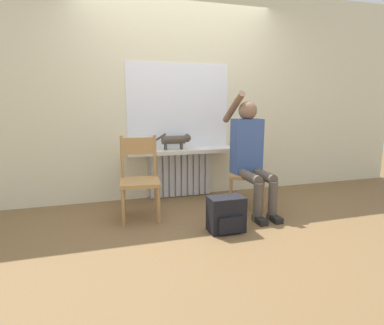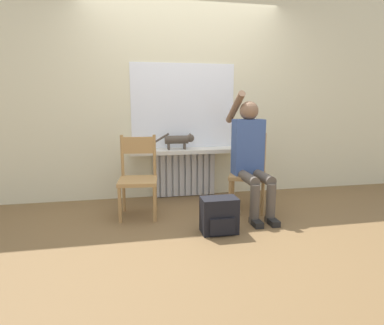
% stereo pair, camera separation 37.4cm
% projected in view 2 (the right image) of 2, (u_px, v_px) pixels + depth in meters
% --- Properties ---
extents(ground_plane, '(12.00, 12.00, 0.00)m').
position_uv_depth(ground_plane, '(204.00, 228.00, 3.26)').
color(ground_plane, brown).
extents(wall_with_window, '(7.00, 0.06, 2.70)m').
position_uv_depth(wall_with_window, '(183.00, 95.00, 4.19)').
color(wall_with_window, beige).
rests_on(wall_with_window, ground_plane).
extents(radiator, '(0.84, 0.08, 0.61)m').
position_uv_depth(radiator, '(184.00, 174.00, 4.31)').
color(radiator, silver).
rests_on(radiator, ground_plane).
extents(windowsill, '(1.41, 0.30, 0.05)m').
position_uv_depth(windowsill, '(186.00, 151.00, 4.15)').
color(windowsill, silver).
rests_on(windowsill, radiator).
extents(window_glass, '(1.36, 0.01, 1.09)m').
position_uv_depth(window_glass, '(183.00, 106.00, 4.19)').
color(window_glass, white).
rests_on(window_glass, windowsill).
extents(chair_left, '(0.45, 0.45, 0.89)m').
position_uv_depth(chair_left, '(138.00, 176.00, 3.55)').
color(chair_left, '#B2844C').
rests_on(chair_left, ground_plane).
extents(chair_right, '(0.55, 0.55, 0.89)m').
position_uv_depth(chair_right, '(248.00, 171.00, 3.79)').
color(chair_right, '#B2844C').
rests_on(chair_right, ground_plane).
extents(person, '(0.36, 1.02, 1.38)m').
position_uv_depth(person, '(251.00, 152.00, 3.63)').
color(person, brown).
rests_on(person, ground_plane).
extents(cat, '(0.51, 0.10, 0.21)m').
position_uv_depth(cat, '(179.00, 140.00, 4.09)').
color(cat, '#4C4238').
rests_on(cat, windowsill).
extents(backpack, '(0.35, 0.24, 0.35)m').
position_uv_depth(backpack, '(219.00, 216.00, 3.11)').
color(backpack, black).
rests_on(backpack, ground_plane).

